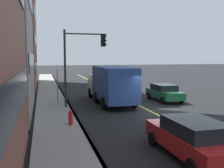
# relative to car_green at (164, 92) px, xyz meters

# --- Properties ---
(ground) EXTENTS (200.00, 200.00, 0.00)m
(ground) POSITION_rel_car_green_xyz_m (-4.22, 2.89, -0.75)
(ground) COLOR black
(sidewalk_slab) EXTENTS (80.00, 2.53, 0.15)m
(sidewalk_slab) POSITION_rel_car_green_xyz_m (-4.22, 9.39, -0.67)
(sidewalk_slab) COLOR gray
(sidewalk_slab) RESTS_ON ground
(curb_edge) EXTENTS (80.00, 0.16, 0.15)m
(curb_edge) POSITION_rel_car_green_xyz_m (-4.22, 8.21, -0.67)
(curb_edge) COLOR slate
(curb_edge) RESTS_ON ground
(lane_stripe_center) EXTENTS (80.00, 0.16, 0.01)m
(lane_stripe_center) POSITION_rel_car_green_xyz_m (-4.22, 2.89, -0.74)
(lane_stripe_center) COLOR #D8CC4C
(lane_stripe_center) RESTS_ON ground
(car_green) EXTENTS (4.32, 1.89, 1.42)m
(car_green) POSITION_rel_car_green_xyz_m (0.00, 0.00, 0.00)
(car_green) COLOR #1E6038
(car_green) RESTS_ON ground
(car_red) EXTENTS (4.72, 1.95, 1.49)m
(car_red) POSITION_rel_car_green_xyz_m (-12.22, 4.75, 0.03)
(car_red) COLOR red
(car_red) RESTS_ON ground
(truck_blue) EXTENTS (8.25, 2.53, 3.00)m
(truck_blue) POSITION_rel_car_green_xyz_m (-0.01, 4.73, 0.85)
(truck_blue) COLOR silver
(truck_blue) RESTS_ON ground
(traffic_light_mast) EXTENTS (0.28, 3.18, 5.75)m
(traffic_light_mast) POSITION_rel_car_green_xyz_m (-1.37, 7.37, 3.15)
(traffic_light_mast) COLOR #1E3823
(traffic_light_mast) RESTS_ON ground
(street_sign_post) EXTENTS (0.60, 0.08, 2.77)m
(street_sign_post) POSITION_rel_car_green_xyz_m (-0.13, 9.03, 0.89)
(street_sign_post) COLOR slate
(street_sign_post) RESTS_ON ground
(fire_hydrant) EXTENTS (0.24, 0.24, 0.94)m
(fire_hydrant) POSITION_rel_car_green_xyz_m (-6.71, 8.73, -0.28)
(fire_hydrant) COLOR red
(fire_hydrant) RESTS_ON ground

